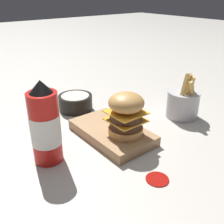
{
  "coord_description": "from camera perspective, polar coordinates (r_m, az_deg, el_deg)",
  "views": [
    {
      "loc": [
        0.51,
        -0.42,
        0.38
      ],
      "look_at": [
        0.0,
        -0.02,
        0.08
      ],
      "focal_mm": 42.0,
      "sensor_mm": 36.0,
      "label": 1
    }
  ],
  "objects": [
    {
      "name": "ground_plane",
      "position": [
        0.76,
        0.96,
        -4.97
      ],
      "size": [
        6.0,
        6.0,
        0.0
      ],
      "primitive_type": "plane",
      "color": "#B7B2A8"
    },
    {
      "name": "serving_board",
      "position": [
        0.74,
        0.0,
        -4.47
      ],
      "size": [
        0.24,
        0.14,
        0.03
      ],
      "color": "#A37A51",
      "rests_on": "ground_plane"
    },
    {
      "name": "burger",
      "position": [
        0.68,
        3.07,
        -0.4
      ],
      "size": [
        0.09,
        0.09,
        0.12
      ],
      "color": "tan",
      "rests_on": "serving_board"
    },
    {
      "name": "ketchup_bottle",
      "position": [
        0.63,
        -14.34,
        -2.96
      ],
      "size": [
        0.07,
        0.07,
        0.21
      ],
      "color": "red",
      "rests_on": "ground_plane"
    },
    {
      "name": "fries_basket",
      "position": [
        0.88,
        15.17,
        1.82
      ],
      "size": [
        0.1,
        0.1,
        0.15
      ],
      "color": "#B7B7BC",
      "rests_on": "ground_plane"
    },
    {
      "name": "side_bowl",
      "position": [
        0.91,
        -7.93,
        2.17
      ],
      "size": [
        0.12,
        0.12,
        0.05
      ],
      "color": "black",
      "rests_on": "ground_plane"
    },
    {
      "name": "spoon",
      "position": [
        0.98,
        5.06,
        2.6
      ],
      "size": [
        0.13,
        0.09,
        0.01
      ],
      "rotation": [
        0.0,
        0.0,
        2.59
      ],
      "color": "#B2B2B7",
      "rests_on": "ground_plane"
    },
    {
      "name": "ketchup_puddle",
      "position": [
        0.61,
        9.83,
        -14.14
      ],
      "size": [
        0.05,
        0.05,
        0.0
      ],
      "color": "#9E140F",
      "rests_on": "ground_plane"
    }
  ]
}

